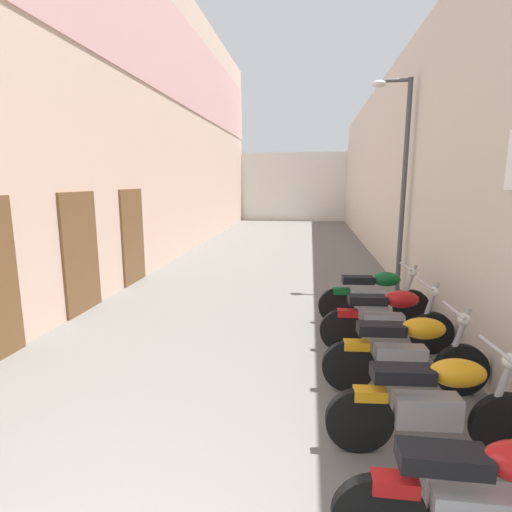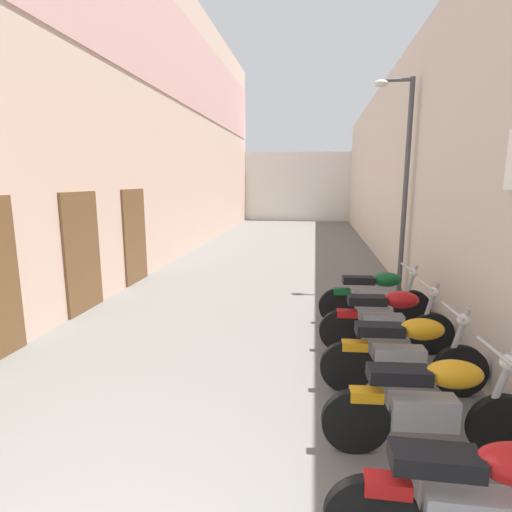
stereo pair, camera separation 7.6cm
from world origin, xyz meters
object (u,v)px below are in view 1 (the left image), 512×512
at_px(motorcycle_fourth, 387,318).
at_px(motorcycle_fifth, 375,295).
at_px(motorcycle_nearest, 489,501).
at_px(motorcycle_second, 434,402).
at_px(street_lamp, 400,171).
at_px(motorcycle_third, 406,352).

distance_m(motorcycle_fourth, motorcycle_fifth, 1.16).
height_order(motorcycle_nearest, motorcycle_fourth, same).
relative_size(motorcycle_second, motorcycle_fifth, 1.00).
bearing_deg(motorcycle_fifth, motorcycle_nearest, -90.00).
distance_m(motorcycle_nearest, street_lamp, 6.82).
height_order(motorcycle_second, street_lamp, street_lamp).
bearing_deg(motorcycle_fourth, motorcycle_nearest, -90.00).
relative_size(motorcycle_nearest, motorcycle_third, 1.00).
distance_m(motorcycle_fifth, street_lamp, 2.97).
distance_m(motorcycle_second, motorcycle_fourth, 2.19).
relative_size(motorcycle_second, motorcycle_fourth, 1.00).
relative_size(motorcycle_nearest, street_lamp, 0.42).
xyz_separation_m(motorcycle_second, motorcycle_third, (0.00, 1.06, 0.00)).
xyz_separation_m(motorcycle_fifth, street_lamp, (0.70, 2.00, 2.08)).
relative_size(motorcycle_third, street_lamp, 0.42).
relative_size(motorcycle_nearest, motorcycle_fourth, 1.00).
xyz_separation_m(motorcycle_nearest, motorcycle_second, (-0.00, 1.11, 0.00)).
relative_size(motorcycle_nearest, motorcycle_second, 1.00).
relative_size(motorcycle_third, motorcycle_fifth, 1.00).
distance_m(motorcycle_nearest, motorcycle_third, 2.17).
bearing_deg(motorcycle_second, motorcycle_third, 90.00).
distance_m(motorcycle_third, motorcycle_fourth, 1.13).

